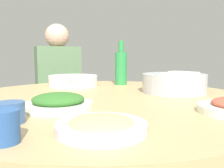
{
  "coord_description": "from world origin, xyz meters",
  "views": [
    {
      "loc": [
        -0.22,
        -1.05,
        0.93
      ],
      "look_at": [
        0.07,
        0.12,
        0.79
      ],
      "focal_mm": 39.27,
      "sensor_mm": 36.0,
      "label": 1
    }
  ],
  "objects_px": {
    "round_dining_table": "(104,114)",
    "stool_for_diner_left": "(60,142)",
    "tea_cup_near": "(10,112)",
    "diner_left": "(58,79)",
    "soup_bowl": "(73,81)",
    "dish_greens": "(58,102)",
    "rice_bowl": "(174,83)",
    "dish_noodles": "(101,125)",
    "green_bottle": "(121,67)",
    "tea_cup_side": "(3,127)"
  },
  "relations": [
    {
      "from": "dish_noodles",
      "to": "diner_left",
      "type": "relative_size",
      "value": 0.29
    },
    {
      "from": "rice_bowl",
      "to": "green_bottle",
      "type": "bearing_deg",
      "value": 113.6
    },
    {
      "from": "rice_bowl",
      "to": "stool_for_diner_left",
      "type": "distance_m",
      "value": 1.23
    },
    {
      "from": "round_dining_table",
      "to": "tea_cup_near",
      "type": "distance_m",
      "value": 0.49
    },
    {
      "from": "round_dining_table",
      "to": "diner_left",
      "type": "bearing_deg",
      "value": 100.17
    },
    {
      "from": "dish_greens",
      "to": "tea_cup_side",
      "type": "distance_m",
      "value": 0.33
    },
    {
      "from": "round_dining_table",
      "to": "tea_cup_near",
      "type": "xyz_separation_m",
      "value": [
        -0.33,
        -0.35,
        0.1
      ]
    },
    {
      "from": "dish_noodles",
      "to": "stool_for_diner_left",
      "type": "height_order",
      "value": "dish_noodles"
    },
    {
      "from": "round_dining_table",
      "to": "tea_cup_near",
      "type": "bearing_deg",
      "value": -133.75
    },
    {
      "from": "rice_bowl",
      "to": "green_bottle",
      "type": "relative_size",
      "value": 1.14
    },
    {
      "from": "rice_bowl",
      "to": "stool_for_diner_left",
      "type": "xyz_separation_m",
      "value": [
        -0.54,
        0.93,
        -0.59
      ]
    },
    {
      "from": "round_dining_table",
      "to": "soup_bowl",
      "type": "height_order",
      "value": "soup_bowl"
    },
    {
      "from": "stool_for_diner_left",
      "to": "dish_greens",
      "type": "bearing_deg",
      "value": -91.18
    },
    {
      "from": "dish_noodles",
      "to": "diner_left",
      "type": "height_order",
      "value": "diner_left"
    },
    {
      "from": "round_dining_table",
      "to": "stool_for_diner_left",
      "type": "distance_m",
      "value": 1.1
    },
    {
      "from": "dish_noodles",
      "to": "stool_for_diner_left",
      "type": "distance_m",
      "value": 1.57
    },
    {
      "from": "soup_bowl",
      "to": "diner_left",
      "type": "distance_m",
      "value": 0.55
    },
    {
      "from": "dish_noodles",
      "to": "diner_left",
      "type": "xyz_separation_m",
      "value": [
        -0.07,
        1.47,
        -0.03
      ]
    },
    {
      "from": "tea_cup_near",
      "to": "tea_cup_side",
      "type": "relative_size",
      "value": 1.11
    },
    {
      "from": "rice_bowl",
      "to": "dish_noodles",
      "type": "relative_size",
      "value": 1.42
    },
    {
      "from": "soup_bowl",
      "to": "dish_greens",
      "type": "bearing_deg",
      "value": -99.1
    },
    {
      "from": "soup_bowl",
      "to": "dish_greens",
      "type": "relative_size",
      "value": 1.35
    },
    {
      "from": "round_dining_table",
      "to": "green_bottle",
      "type": "height_order",
      "value": "green_bottle"
    },
    {
      "from": "round_dining_table",
      "to": "tea_cup_side",
      "type": "relative_size",
      "value": 19.27
    },
    {
      "from": "soup_bowl",
      "to": "tea_cup_near",
      "type": "height_order",
      "value": "soup_bowl"
    },
    {
      "from": "dish_noodles",
      "to": "green_bottle",
      "type": "xyz_separation_m",
      "value": [
        0.31,
        0.92,
        0.09
      ]
    },
    {
      "from": "soup_bowl",
      "to": "green_bottle",
      "type": "xyz_separation_m",
      "value": [
        0.3,
        -0.0,
        0.08
      ]
    },
    {
      "from": "round_dining_table",
      "to": "stool_for_diner_left",
      "type": "bearing_deg",
      "value": 100.17
    },
    {
      "from": "dish_noodles",
      "to": "tea_cup_near",
      "type": "bearing_deg",
      "value": 148.12
    },
    {
      "from": "rice_bowl",
      "to": "stool_for_diner_left",
      "type": "relative_size",
      "value": 0.74
    },
    {
      "from": "round_dining_table",
      "to": "tea_cup_side",
      "type": "height_order",
      "value": "tea_cup_side"
    },
    {
      "from": "tea_cup_near",
      "to": "dish_noodles",
      "type": "bearing_deg",
      "value": -31.88
    },
    {
      "from": "tea_cup_side",
      "to": "rice_bowl",
      "type": "bearing_deg",
      "value": 39.35
    },
    {
      "from": "tea_cup_near",
      "to": "soup_bowl",
      "type": "bearing_deg",
      "value": 73.37
    },
    {
      "from": "soup_bowl",
      "to": "dish_noodles",
      "type": "bearing_deg",
      "value": -90.54
    },
    {
      "from": "tea_cup_side",
      "to": "stool_for_diner_left",
      "type": "height_order",
      "value": "tea_cup_side"
    },
    {
      "from": "soup_bowl",
      "to": "green_bottle",
      "type": "distance_m",
      "value": 0.31
    },
    {
      "from": "tea_cup_near",
      "to": "diner_left",
      "type": "relative_size",
      "value": 0.1
    },
    {
      "from": "stool_for_diner_left",
      "to": "dish_noodles",
      "type": "bearing_deg",
      "value": -87.3
    },
    {
      "from": "rice_bowl",
      "to": "dish_noodles",
      "type": "height_order",
      "value": "rice_bowl"
    },
    {
      "from": "diner_left",
      "to": "dish_greens",
      "type": "bearing_deg",
      "value": -91.18
    },
    {
      "from": "dish_greens",
      "to": "tea_cup_near",
      "type": "bearing_deg",
      "value": -132.22
    },
    {
      "from": "round_dining_table",
      "to": "dish_greens",
      "type": "height_order",
      "value": "dish_greens"
    },
    {
      "from": "dish_noodles",
      "to": "stool_for_diner_left",
      "type": "bearing_deg",
      "value": 92.7
    },
    {
      "from": "soup_bowl",
      "to": "diner_left",
      "type": "relative_size",
      "value": 0.42
    },
    {
      "from": "round_dining_table",
      "to": "rice_bowl",
      "type": "distance_m",
      "value": 0.39
    },
    {
      "from": "tea_cup_near",
      "to": "diner_left",
      "type": "xyz_separation_m",
      "value": [
        0.16,
        1.33,
        -0.04
      ]
    },
    {
      "from": "round_dining_table",
      "to": "green_bottle",
      "type": "relative_size",
      "value": 5.0
    },
    {
      "from": "green_bottle",
      "to": "tea_cup_near",
      "type": "xyz_separation_m",
      "value": [
        -0.53,
        -0.78,
        -0.08
      ]
    },
    {
      "from": "green_bottle",
      "to": "diner_left",
      "type": "relative_size",
      "value": 0.36
    }
  ]
}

